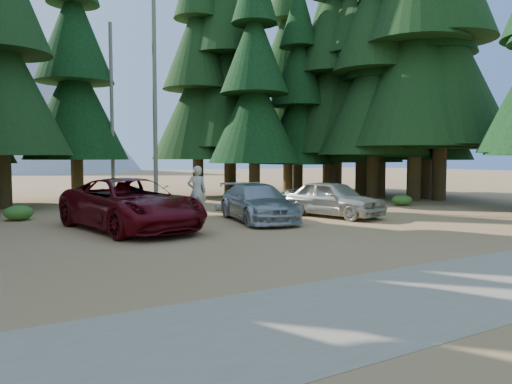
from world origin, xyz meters
TOP-DOWN VIEW (x-y plane):
  - ground at (0.00, 0.00)m, footprint 160.00×160.00m
  - gravel_strip at (0.00, -6.50)m, footprint 26.00×3.50m
  - forest_belt_north at (0.00, 15.00)m, footprint 36.00×7.00m
  - forest_belt_east at (15.50, 4.00)m, footprint 6.00×22.00m
  - snag_front at (0.80, 14.50)m, footprint 0.24×0.24m
  - snag_back at (-1.20, 16.00)m, footprint 0.20×0.20m
  - red_pickup at (-3.78, 4.22)m, footprint 3.98×6.76m
  - silver_minivan_center at (1.16, 3.98)m, footprint 2.99×5.29m
  - silver_minivan_right at (4.58, 3.57)m, footprint 2.77×4.76m
  - frisbee_player at (-1.94, 2.79)m, footprint 0.73×0.59m
  - log_left at (-1.84, 10.25)m, footprint 4.23×2.83m
  - log_mid at (3.22, 8.13)m, footprint 3.63×0.30m
  - log_right at (4.80, 7.02)m, footprint 4.58×0.36m
  - shrub_far_left at (-6.80, 9.01)m, footprint 1.09×1.09m
  - shrub_left at (-1.49, 8.66)m, footprint 0.79×0.79m
  - shrub_center_left at (-0.66, 8.19)m, footprint 1.16×1.16m
  - shrub_center_right at (3.64, 8.48)m, footprint 0.86×0.86m
  - shrub_right at (2.55, 8.18)m, footprint 1.01×1.01m
  - shrub_far_right at (6.07, 8.97)m, footprint 1.30×1.30m
  - shrub_edge_east at (10.75, 5.50)m, footprint 1.02×1.02m

SIDE VIEW (x-z plane):
  - ground at x=0.00m, z-range 0.00..0.00m
  - forest_belt_north at x=0.00m, z-range -11.00..11.00m
  - forest_belt_east at x=15.50m, z-range -11.00..11.00m
  - gravel_strip at x=0.00m, z-range 0.00..0.01m
  - log_right at x=4.80m, z-range 0.00..0.29m
  - log_mid at x=3.22m, z-range 0.00..0.30m
  - log_left at x=-1.84m, z-range 0.00..0.34m
  - shrub_left at x=-1.49m, z-range 0.00..0.43m
  - shrub_center_right at x=3.64m, z-range 0.00..0.48m
  - shrub_right at x=2.55m, z-range 0.00..0.56m
  - shrub_edge_east at x=10.75m, z-range 0.00..0.56m
  - shrub_far_left at x=-6.80m, z-range 0.00..0.60m
  - shrub_center_left at x=-0.66m, z-range 0.00..0.64m
  - shrub_far_right at x=6.07m, z-range 0.00..0.71m
  - silver_minivan_center at x=1.16m, z-range 0.00..1.45m
  - silver_minivan_right at x=4.58m, z-range 0.00..1.52m
  - red_pickup at x=-3.78m, z-range 0.00..1.77m
  - frisbee_player at x=-1.94m, z-range 0.46..2.20m
  - snag_back at x=-1.20m, z-range 0.00..10.00m
  - snag_front at x=0.80m, z-range 0.00..12.00m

